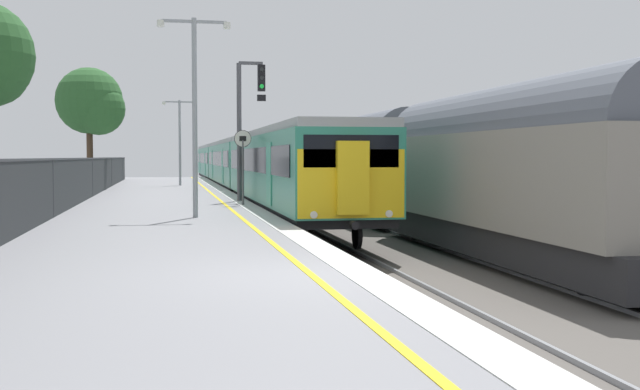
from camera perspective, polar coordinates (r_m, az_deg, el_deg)
name	(u,v)px	position (r m, az deg, el deg)	size (l,w,h in m)	color
ground	(507,309)	(12.25, 13.38, -8.07)	(17.40, 110.00, 1.21)	gray
commuter_train_at_platform	(240,163)	(48.99, -5.84, 2.29)	(2.83, 60.58, 3.81)	#2D846B
freight_train_adjacent_track	(328,162)	(41.85, 0.60, 2.40)	(2.60, 59.07, 4.40)	#232326
signal_gantry	(246,114)	(29.99, -5.38, 5.84)	(1.10, 0.24, 5.27)	#47474C
speed_limit_sign	(243,157)	(27.48, -5.62, 2.75)	(0.59, 0.08, 2.61)	#59595B
platform_lamp_mid	(195,100)	(22.06, -9.08, 6.83)	(2.00, 0.20, 5.49)	#93999E
platform_lamp_far	(180,134)	(46.97, -10.14, 4.34)	(2.00, 0.20, 5.00)	#93999E
background_tree_right	(92,104)	(43.35, -16.19, 6.38)	(3.64, 3.50, 6.39)	#473323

